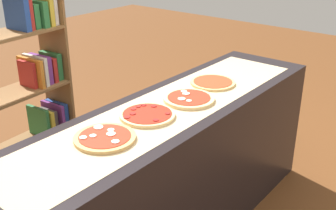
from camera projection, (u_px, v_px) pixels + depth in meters
name	position (u px, v px, depth m)	size (l,w,h in m)	color
counter	(168.00, 176.00, 2.51)	(2.47, 0.61, 0.90)	black
parchment_paper	(168.00, 108.00, 2.33)	(2.15, 0.47, 0.00)	tan
pizza_mozzarella_0	(105.00, 138.00, 1.98)	(0.30, 0.30, 0.03)	tan
pizza_pepperoni_1	(147.00, 115.00, 2.22)	(0.30, 0.30, 0.03)	#E5C17F
pizza_mozzarella_2	(189.00, 99.00, 2.42)	(0.30, 0.30, 0.03)	#E5C17F
pizza_plain_3	(213.00, 83.00, 2.68)	(0.29, 0.29, 0.02)	#DBB26B
bookshelf	(23.00, 90.00, 2.83)	(0.90, 0.36, 1.62)	brown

